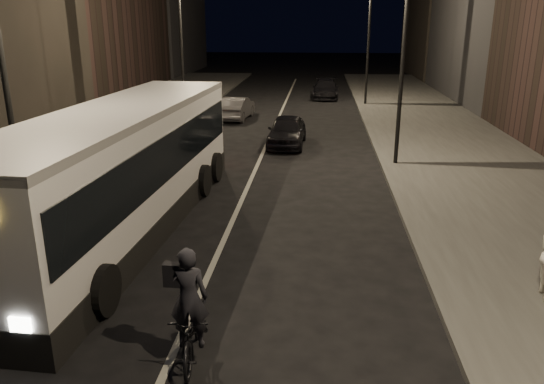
% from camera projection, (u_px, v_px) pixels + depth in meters
% --- Properties ---
extents(ground, '(180.00, 180.00, 0.00)m').
position_uv_depth(ground, '(190.00, 317.00, 10.64)').
color(ground, black).
rests_on(ground, ground).
extents(sidewalk_right, '(7.00, 70.00, 0.16)m').
position_uv_depth(sidewalk_right, '(456.00, 154.00, 23.14)').
color(sidewalk_right, '#3C3C3A').
rests_on(sidewalk_right, ground).
extents(sidewalk_left, '(7.00, 70.00, 0.16)m').
position_uv_depth(sidewalk_left, '(82.00, 146.00, 24.60)').
color(sidewalk_left, '#3C3C3A').
rests_on(sidewalk_left, ground).
extents(streetlight_right_mid, '(1.20, 0.44, 8.12)m').
position_uv_depth(streetlight_right_mid, '(398.00, 29.00, 19.89)').
color(streetlight_right_mid, black).
rests_on(streetlight_right_mid, sidewalk_right).
extents(streetlight_right_far, '(1.20, 0.44, 8.12)m').
position_uv_depth(streetlight_right_far, '(365.00, 25.00, 35.04)').
color(streetlight_right_far, black).
rests_on(streetlight_right_far, sidewalk_right).
extents(streetlight_left_near, '(1.20, 0.44, 8.12)m').
position_uv_depth(streetlight_left_near, '(8.00, 33.00, 13.22)').
color(streetlight_left_near, black).
rests_on(streetlight_left_near, sidewalk_left).
extents(streetlight_left_far, '(1.20, 0.44, 8.12)m').
position_uv_depth(streetlight_left_far, '(185.00, 26.00, 30.27)').
color(streetlight_left_far, black).
rests_on(streetlight_left_far, sidewalk_left).
extents(city_bus, '(3.49, 12.94, 3.45)m').
position_uv_depth(city_bus, '(123.00, 165.00, 14.56)').
color(city_bus, silver).
rests_on(city_bus, ground).
extents(cyclist_on_bicycle, '(0.84, 1.95, 2.18)m').
position_uv_depth(cyclist_on_bicycle, '(192.00, 322.00, 9.11)').
color(cyclist_on_bicycle, black).
rests_on(cyclist_on_bicycle, ground).
extents(car_near, '(1.79, 4.17, 1.40)m').
position_uv_depth(car_near, '(287.00, 131.00, 24.88)').
color(car_near, black).
rests_on(car_near, ground).
extents(car_mid, '(1.73, 4.16, 1.34)m').
position_uv_depth(car_mid, '(237.00, 108.00, 31.56)').
color(car_mid, '#3A3A3C').
rests_on(car_mid, ground).
extents(car_far, '(1.99, 4.72, 1.36)m').
position_uv_depth(car_far, '(326.00, 89.00, 40.15)').
color(car_far, black).
rests_on(car_far, ground).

